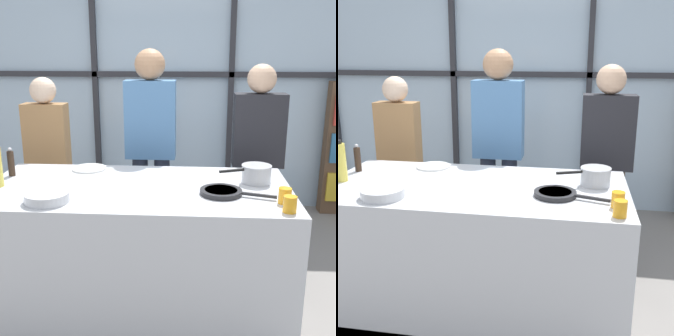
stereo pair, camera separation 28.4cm
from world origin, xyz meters
The scene contains 14 objects.
ground_plane centered at (0.00, 0.00, 0.00)m, with size 18.00×18.00×0.00m, color gray.
back_window_wall centered at (0.00, 2.22, 1.40)m, with size 6.40×0.10×2.80m.
demo_island centered at (0.00, 0.00, 0.47)m, with size 2.03×1.01×0.94m.
spectator_far_left centered at (-0.91, 0.89, 0.92)m, with size 0.37×0.22×1.59m.
spectator_center_left centered at (0.00, 0.89, 1.05)m, with size 0.42×0.25×1.82m.
spectator_center_right centered at (0.91, 0.89, 0.97)m, with size 0.43×0.24×1.70m.
frying_pan centered at (0.56, -0.13, 0.95)m, with size 0.46×0.26×0.03m.
saucepan centered at (0.80, 0.12, 1.00)m, with size 0.36×0.21×0.12m.
white_plate centered at (-0.41, 0.38, 0.94)m, with size 0.26×0.26×0.01m, color white.
mixing_bowl centered at (-0.49, -0.33, 0.97)m, with size 0.27×0.27×0.06m.
oil_bottle centered at (-0.91, -0.07, 1.07)m, with size 0.08×0.08×0.29m.
pepper_grinder centered at (-0.92, 0.18, 1.03)m, with size 0.05×0.05×0.21m.
juice_glass_near centered at (0.91, -0.40, 0.98)m, with size 0.08×0.08×0.09m, color orange.
juice_glass_far centered at (0.91, -0.26, 0.98)m, with size 0.08×0.08×0.09m, color orange.
Camera 2 is at (0.67, -2.60, 1.81)m, focal length 45.00 mm.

